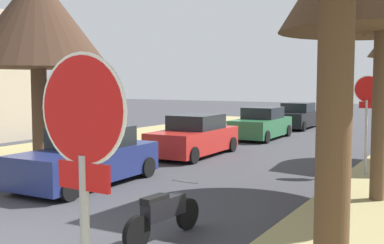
# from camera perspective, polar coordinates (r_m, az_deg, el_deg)

# --- Properties ---
(stop_sign_near) EXTENTS (0.81, 0.07, 2.98)m
(stop_sign_near) POSITION_cam_1_polar(r_m,az_deg,el_deg) (3.45, -12.90, -5.56)
(stop_sign_near) COLOR #9EA0A5
(stop_sign_near) RESTS_ON grass_verge_right
(stop_sign_far) EXTENTS (0.81, 0.23, 2.97)m
(stop_sign_far) POSITION_cam_1_polar(r_m,az_deg,el_deg) (15.06, 20.35, 2.13)
(stop_sign_far) COLOR #9EA0A5
(stop_sign_far) RESTS_ON grass_verge_right
(street_tree_left_mid_a) EXTENTS (4.79, 4.79, 6.45)m
(street_tree_left_mid_a) POSITION_cam_1_polar(r_m,az_deg,el_deg) (16.84, -18.13, 11.52)
(street_tree_left_mid_a) COLOR #4E382C
(street_tree_left_mid_a) RESTS_ON grass_verge_left
(parked_sedan_navy) EXTENTS (2.04, 4.45, 1.57)m
(parked_sedan_navy) POSITION_cam_1_polar(r_m,az_deg,el_deg) (13.43, -12.38, -4.29)
(parked_sedan_navy) COLOR navy
(parked_sedan_navy) RESTS_ON ground
(parked_sedan_red) EXTENTS (2.04, 4.45, 1.57)m
(parked_sedan_red) POSITION_cam_1_polar(r_m,az_deg,el_deg) (18.27, 0.27, -1.80)
(parked_sedan_red) COLOR red
(parked_sedan_red) RESTS_ON ground
(parked_sedan_green) EXTENTS (2.04, 4.45, 1.57)m
(parked_sedan_green) POSITION_cam_1_polar(r_m,az_deg,el_deg) (24.03, 8.36, -0.27)
(parked_sedan_green) COLOR #28663D
(parked_sedan_green) RESTS_ON ground
(parked_sedan_black) EXTENTS (2.04, 4.45, 1.57)m
(parked_sedan_black) POSITION_cam_1_polar(r_m,az_deg,el_deg) (29.86, 12.53, 0.64)
(parked_sedan_black) COLOR black
(parked_sedan_black) RESTS_ON ground
(parked_motorcycle) EXTENTS (0.60, 2.05, 0.97)m
(parked_motorcycle) POSITION_cam_1_polar(r_m,az_deg,el_deg) (8.63, -3.48, -10.88)
(parked_motorcycle) COLOR black
(parked_motorcycle) RESTS_ON ground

